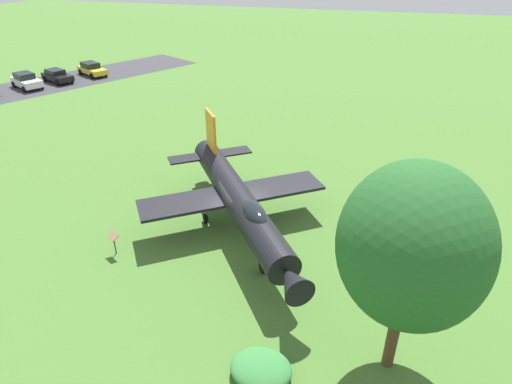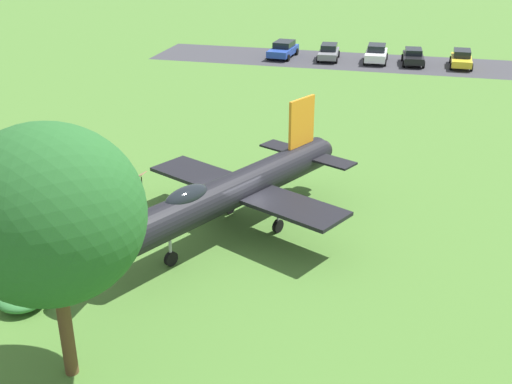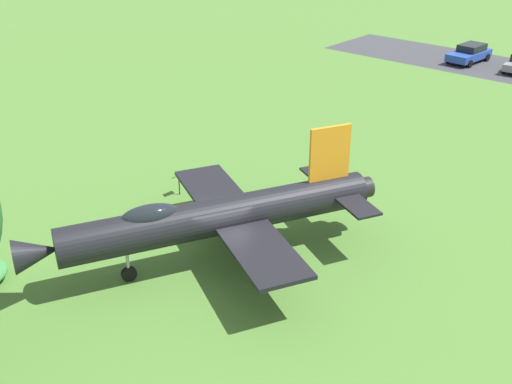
{
  "view_description": "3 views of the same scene",
  "coord_description": "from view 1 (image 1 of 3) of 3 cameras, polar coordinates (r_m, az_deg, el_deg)",
  "views": [
    {
      "loc": [
        18.15,
        6.56,
        13.13
      ],
      "look_at": [
        -1.21,
        0.68,
        1.78
      ],
      "focal_mm": 30.3,
      "sensor_mm": 36.0,
      "label": 1
    },
    {
      "loc": [
        4.41,
        24.34,
        12.91
      ],
      "look_at": [
        -0.71,
        1.16,
        2.37
      ],
      "focal_mm": 44.43,
      "sensor_mm": 36.0,
      "label": 2
    },
    {
      "loc": [
        -6.52,
        19.81,
        13.56
      ],
      "look_at": [
        -1.24,
        -0.82,
        2.83
      ],
      "focal_mm": 42.75,
      "sensor_mm": 36.0,
      "label": 3
    }
  ],
  "objects": [
    {
      "name": "ground_plane",
      "position": [
        23.35,
        -2.46,
        -4.96
      ],
      "size": [
        200.0,
        200.0,
        0.0
      ],
      "primitive_type": "plane",
      "color": "#47722D"
    },
    {
      "name": "parking_strip",
      "position": [
        54.32,
        -28.19,
        11.93
      ],
      "size": [
        40.7,
        26.05,
        0.0
      ],
      "primitive_type": "cube",
      "rotation": [
        0.0,
        0.0,
        5.81
      ],
      "color": "#38383D",
      "rests_on": "ground_plane"
    },
    {
      "name": "display_jet",
      "position": [
        21.97,
        -2.3,
        -1.01
      ],
      "size": [
        12.64,
        10.64,
        5.05
      ],
      "rotation": [
        0.0,
        0.0,
        0.65
      ],
      "color": "black",
      "rests_on": "ground_plane"
    },
    {
      "name": "shade_tree",
      "position": [
        14.04,
        20.0,
        -6.5
      ],
      "size": [
        5.31,
        4.67,
        7.94
      ],
      "color": "brown",
      "rests_on": "ground_plane"
    },
    {
      "name": "shrub_by_tree",
      "position": [
        16.32,
        0.66,
        -22.34
      ],
      "size": [
        1.88,
        2.2,
        0.68
      ],
      "color": "#387F3D",
      "rests_on": "ground_plane"
    },
    {
      "name": "info_plaque",
      "position": [
        22.23,
        -18.29,
        -5.93
      ],
      "size": [
        0.64,
        0.72,
        1.14
      ],
      "color": "#333333",
      "rests_on": "ground_plane"
    },
    {
      "name": "parked_car_yellow",
      "position": [
        57.1,
        -20.86,
        14.96
      ],
      "size": [
        3.56,
        4.67,
        1.49
      ],
      "rotation": [
        0.0,
        0.0,
        7.37
      ],
      "color": "gold",
      "rests_on": "ground_plane"
    },
    {
      "name": "parked_car_black",
      "position": [
        55.44,
        -24.8,
        13.78
      ],
      "size": [
        3.2,
        4.49,
        1.39
      ],
      "rotation": [
        0.0,
        0.0,
        7.46
      ],
      "color": "black",
      "rests_on": "ground_plane"
    },
    {
      "name": "parked_car_white",
      "position": [
        54.31,
        -28.08,
        12.86
      ],
      "size": [
        3.48,
        4.54,
        1.6
      ],
      "rotation": [
        0.0,
        0.0,
        7.4
      ],
      "color": "silver",
      "rests_on": "ground_plane"
    }
  ]
}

